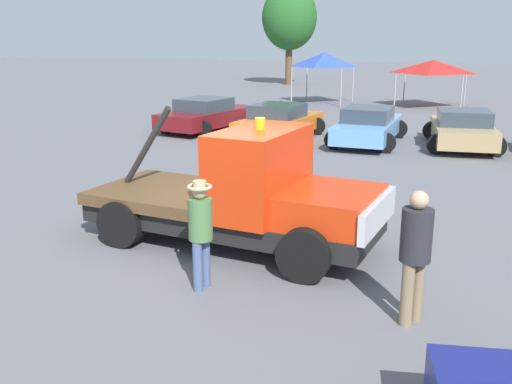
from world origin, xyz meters
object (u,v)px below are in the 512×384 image
at_px(person_at_hood, 201,226).
at_px(tow_truck, 247,197).
at_px(canopy_tent_red, 433,67).
at_px(tree_left, 289,18).
at_px(parked_car_orange, 279,122).
at_px(parked_car_skyblue, 368,126).
at_px(person_near_truck, 415,248).
at_px(parked_car_tan, 462,129).
at_px(parked_car_maroon, 207,115).
at_px(canopy_tent_blue, 324,60).

bearing_deg(person_at_hood, tow_truck, 100.39).
bearing_deg(canopy_tent_red, tree_left, 136.71).
distance_m(parked_car_orange, parked_car_skyblue, 3.32).
xyz_separation_m(person_near_truck, tree_left, (-14.61, 36.97, 4.10)).
distance_m(person_at_hood, parked_car_tan, 14.09).
height_order(parked_car_maroon, canopy_tent_blue, canopy_tent_blue).
xyz_separation_m(parked_car_skyblue, tree_left, (-11.31, 23.80, 4.53)).
height_order(tow_truck, canopy_tent_blue, canopy_tent_blue).
xyz_separation_m(person_near_truck, person_at_hood, (-3.13, -0.11, -0.06)).
height_order(person_near_truck, canopy_tent_blue, canopy_tent_blue).
height_order(person_at_hood, canopy_tent_blue, canopy_tent_blue).
bearing_deg(parked_car_tan, canopy_tent_red, 1.93).
height_order(parked_car_orange, parked_car_tan, same).
distance_m(tow_truck, person_at_hood, 1.97).
xyz_separation_m(person_near_truck, parked_car_maroon, (-10.09, 13.71, -0.42)).
xyz_separation_m(tow_truck, canopy_tent_red, (0.83, 23.59, 1.25)).
bearing_deg(person_near_truck, parked_car_maroon, -26.57).
bearing_deg(parked_car_orange, tow_truck, -158.50).
relative_size(canopy_tent_blue, canopy_tent_red, 0.86).
height_order(person_at_hood, parked_car_maroon, person_at_hood).
bearing_deg(person_near_truck, parked_car_orange, -35.78).
bearing_deg(canopy_tent_red, person_at_hood, -91.69).
bearing_deg(canopy_tent_blue, person_near_truck, -71.56).
height_order(parked_car_skyblue, canopy_tent_red, canopy_tent_red).
height_order(tow_truck, person_at_hood, tow_truck).
distance_m(parked_car_skyblue, tree_left, 26.74).
xyz_separation_m(tow_truck, tree_left, (-11.40, 35.11, 4.24)).
bearing_deg(parked_car_tan, tree_left, 22.91).
bearing_deg(person_near_truck, canopy_tent_blue, -44.49).
bearing_deg(person_at_hood, parked_car_tan, 85.76).
bearing_deg(parked_car_tan, tow_truck, 156.27).
xyz_separation_m(parked_car_orange, parked_car_tan, (6.50, 0.78, -0.00)).
height_order(person_at_hood, tree_left, tree_left).
distance_m(parked_car_orange, parked_car_tan, 6.55).
relative_size(tow_truck, person_at_hood, 3.27).
relative_size(person_near_truck, parked_car_maroon, 0.37).
height_order(person_near_truck, tree_left, tree_left).
distance_m(canopy_tent_blue, canopy_tent_red, 6.06).
bearing_deg(parked_car_orange, canopy_tent_red, -14.21).
height_order(person_at_hood, canopy_tent_red, canopy_tent_red).
height_order(parked_car_orange, tree_left, tree_left).
relative_size(parked_car_tan, canopy_tent_blue, 1.54).
distance_m(parked_car_orange, tree_left, 25.80).
distance_m(person_at_hood, canopy_tent_blue, 25.96).
distance_m(parked_car_orange, canopy_tent_blue, 12.67).
bearing_deg(tow_truck, canopy_tent_red, 91.56).
bearing_deg(tree_left, tow_truck, -72.01).
bearing_deg(parked_car_maroon, canopy_tent_blue, 0.24).
distance_m(person_near_truck, canopy_tent_red, 25.58).
relative_size(parked_car_orange, parked_car_tan, 1.02).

